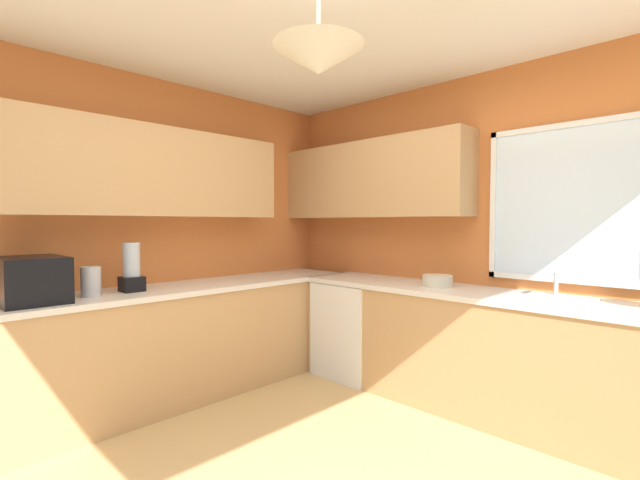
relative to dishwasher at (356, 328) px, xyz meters
The scene contains 9 objects.
room_shell 1.75m from the dishwasher, 76.97° to the right, with size 4.22×3.95×2.66m.
counter_run_left 1.71m from the dishwasher, 112.72° to the right, with size 0.65×3.56×0.89m.
counter_run_back 1.29m from the dishwasher, ahead, with size 3.31×0.65×0.89m.
dishwasher is the anchor object (origin of this frame).
microwave 2.57m from the dishwasher, 105.33° to the right, with size 0.48×0.36×0.29m, color black.
kettle 2.23m from the dishwasher, 107.23° to the right, with size 0.13×0.13×0.21m, color #B7B7BC.
sink_assembly 1.70m from the dishwasher, ahead, with size 0.52×0.40×0.19m.
bowl 0.96m from the dishwasher, ahead, with size 0.24×0.24×0.09m, color beige.
blender_appliance 2.00m from the dishwasher, 110.38° to the right, with size 0.15×0.15×0.36m.
Camera 1 is at (1.49, -1.50, 1.40)m, focal length 24.45 mm.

